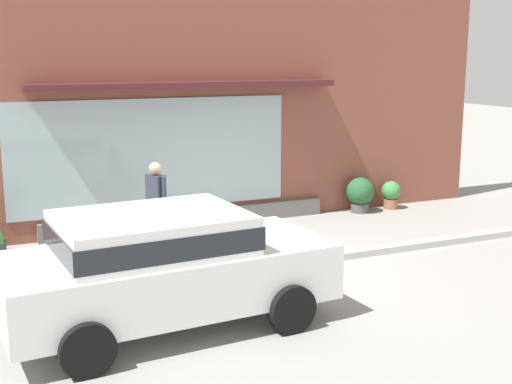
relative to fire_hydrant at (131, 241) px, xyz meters
The scene contains 8 objects.
ground_plane 1.96m from the fire_hydrant, 22.22° to the right, with size 60.00×60.00×0.00m, color gray.
curb_strip 2.03m from the fire_hydrant, 27.57° to the right, with size 14.00×0.24×0.12m, color #B2B2AD.
storefront 3.70m from the fire_hydrant, 54.67° to the left, with size 14.00×0.81×5.28m.
fire_hydrant is the anchor object (origin of this frame).
pedestrian_with_handbag 1.02m from the fire_hydrant, 45.38° to the left, with size 0.39×0.62×1.65m.
parked_car_white 2.59m from the fire_hydrant, 94.77° to the right, with size 4.29×2.25×1.52m.
potted_plant_window_left 6.81m from the fire_hydrant, 16.86° to the left, with size 0.44×0.44×0.64m.
potted_plant_window_right 6.00m from the fire_hydrant, 19.07° to the left, with size 0.63×0.63×0.79m.
Camera 1 is at (-4.26, -9.88, 3.47)m, focal length 47.49 mm.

